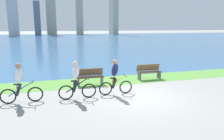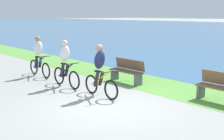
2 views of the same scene
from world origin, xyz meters
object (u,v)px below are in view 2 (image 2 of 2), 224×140
cyclist_trailing (65,64)px  bench_far_along_path (222,88)px  cyclist_lead (100,71)px  bench_near_path (127,71)px  cyclist_distant_rear (39,57)px

cyclist_trailing → bench_far_along_path: size_ratio=1.13×
bench_far_along_path → cyclist_lead: bearing=-141.1°
cyclist_trailing → bench_near_path: 2.39m
cyclist_lead → cyclist_distant_rear: 4.13m
cyclist_lead → bench_near_path: (-0.83, 2.00, -0.38)m
cyclist_lead → cyclist_distant_rear: size_ratio=0.97×
cyclist_lead → bench_near_path: cyclist_lead is taller
cyclist_distant_rear → cyclist_trailing: bearing=-3.7°
bench_near_path → bench_far_along_path: 3.72m
cyclist_distant_rear → bench_far_along_path: bearing=18.2°
cyclist_lead → bench_far_along_path: size_ratio=1.12×
cyclist_trailing → cyclist_distant_rear: cyclist_trailing is taller
cyclist_trailing → bench_near_path: bearing=65.2°
cyclist_trailing → bench_near_path: (0.99, 2.14, -0.39)m
cyclist_trailing → cyclist_distant_rear: (-2.31, 0.15, -0.00)m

